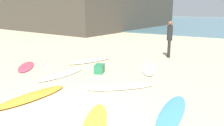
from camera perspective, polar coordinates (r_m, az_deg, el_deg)
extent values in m
plane|color=#C6B28E|center=(5.82, -11.84, -12.96)|extent=(120.00, 120.00, 0.00)
ellipsoid|color=#DA435D|center=(10.88, -19.94, -0.82)|extent=(1.72, 1.85, 0.07)
ellipsoid|color=#F6EDCD|center=(11.32, -5.31, 0.53)|extent=(1.35, 2.32, 0.09)
ellipsoid|color=#EBE8CF|center=(9.23, -11.99, -2.75)|extent=(0.67, 2.20, 0.07)
ellipsoid|color=yellow|center=(5.37, -4.22, -14.64)|extent=(1.52, 2.25, 0.07)
ellipsoid|color=orange|center=(7.25, -18.71, -7.62)|extent=(0.79, 2.35, 0.09)
ellipsoid|color=white|center=(7.69, 2.23, -5.74)|extent=(2.00, 1.96, 0.07)
ellipsoid|color=silver|center=(9.98, 8.80, -1.34)|extent=(1.38, 2.22, 0.08)
ellipsoid|color=#4593E3|center=(6.09, 14.17, -11.47)|extent=(0.81, 2.45, 0.07)
cylinder|color=black|center=(12.66, 13.48, 3.41)|extent=(0.14, 0.14, 0.88)
cylinder|color=black|center=(12.46, 13.55, 3.26)|extent=(0.14, 0.14, 0.88)
cylinder|color=black|center=(12.45, 13.72, 7.00)|extent=(0.36, 0.36, 0.73)
sphere|color=brown|center=(12.41, 13.84, 9.23)|extent=(0.24, 0.24, 0.24)
cube|color=#287F51|center=(9.36, -3.05, -1.39)|extent=(0.50, 0.61, 0.34)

